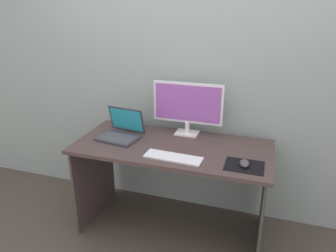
{
  "coord_description": "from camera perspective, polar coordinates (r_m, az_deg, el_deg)",
  "views": [
    {
      "loc": [
        0.63,
        -2.04,
        1.72
      ],
      "look_at": [
        -0.03,
        -0.02,
        0.89
      ],
      "focal_mm": 33.91,
      "sensor_mm": 36.0,
      "label": 1
    }
  ],
  "objects": [
    {
      "name": "keyboard_external",
      "position": [
        2.16,
        0.93,
        -5.65
      ],
      "size": [
        0.4,
        0.15,
        0.01
      ],
      "primitive_type": "cube",
      "rotation": [
        0.0,
        0.0,
        -0.05
      ],
      "color": "white",
      "rests_on": "desk"
    },
    {
      "name": "mouse",
      "position": [
        2.11,
        13.58,
        -6.54
      ],
      "size": [
        0.07,
        0.11,
        0.04
      ],
      "primitive_type": "ellipsoid",
      "rotation": [
        0.0,
        0.0,
        0.16
      ],
      "color": "#464147",
      "rests_on": "mousepad"
    },
    {
      "name": "laptop",
      "position": [
        2.49,
        -8.48,
        -1.05
      ],
      "size": [
        0.34,
        0.31,
        0.22
      ],
      "color": "#353442",
      "rests_on": "desk"
    },
    {
      "name": "ground_plane",
      "position": [
        2.74,
        0.69,
        -17.61
      ],
      "size": [
        8.0,
        8.0,
        0.0
      ],
      "primitive_type": "plane",
      "color": "#484036"
    },
    {
      "name": "monitor",
      "position": [
        2.47,
        3.54,
        3.63
      ],
      "size": [
        0.55,
        0.14,
        0.42
      ],
      "color": "white",
      "rests_on": "desk"
    },
    {
      "name": "mousepad",
      "position": [
        2.12,
        13.55,
        -6.97
      ],
      "size": [
        0.25,
        0.2,
        0.0
      ],
      "primitive_type": "cube",
      "color": "black",
      "rests_on": "desk"
    },
    {
      "name": "wall_back",
      "position": [
        2.56,
        3.51,
        10.66
      ],
      "size": [
        6.0,
        0.04,
        2.5
      ],
      "primitive_type": "cube",
      "color": "#9AA9A6",
      "rests_on": "ground_plane"
    },
    {
      "name": "desk",
      "position": [
        2.42,
        0.75,
        -6.72
      ],
      "size": [
        1.45,
        0.67,
        0.74
      ],
      "color": "#483836",
      "rests_on": "ground_plane"
    },
    {
      "name": "fishbowl",
      "position": [
        2.65,
        -6.45,
        1.07
      ],
      "size": [
        0.15,
        0.15,
        0.15
      ],
      "primitive_type": "sphere",
      "color": "silver",
      "rests_on": "desk"
    }
  ]
}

